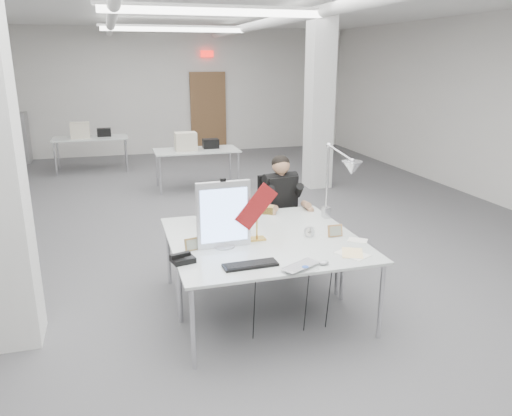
{
  "coord_description": "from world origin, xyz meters",
  "views": [
    {
      "loc": [
        -1.34,
        -6.42,
        2.43
      ],
      "look_at": [
        -0.06,
        -2.0,
        1.05
      ],
      "focal_mm": 35.0,
      "sensor_mm": 36.0,
      "label": 1
    }
  ],
  "objects_px": {
    "monitor": "(224,215)",
    "bankers_lamp": "(257,225)",
    "laptop": "(305,269)",
    "beige_monitor": "(227,209)",
    "desk_phone": "(183,259)",
    "seated_person": "(281,192)",
    "architect_lamp": "(338,179)",
    "office_chair": "(279,217)",
    "desk_main": "(278,256)"
  },
  "relations": [
    {
      "from": "desk_main",
      "to": "laptop",
      "type": "bearing_deg",
      "value": -74.53
    },
    {
      "from": "laptop",
      "to": "beige_monitor",
      "type": "xyz_separation_m",
      "value": [
        -0.36,
        1.31,
        0.16
      ]
    },
    {
      "from": "beige_monitor",
      "to": "architect_lamp",
      "type": "relative_size",
      "value": 0.38
    },
    {
      "from": "office_chair",
      "to": "seated_person",
      "type": "distance_m",
      "value": 0.34
    },
    {
      "from": "monitor",
      "to": "beige_monitor",
      "type": "xyz_separation_m",
      "value": [
        0.17,
        0.6,
        -0.13
      ]
    },
    {
      "from": "seated_person",
      "to": "monitor",
      "type": "distance_m",
      "value": 1.57
    },
    {
      "from": "desk_main",
      "to": "beige_monitor",
      "type": "height_order",
      "value": "beige_monitor"
    },
    {
      "from": "monitor",
      "to": "architect_lamp",
      "type": "height_order",
      "value": "architect_lamp"
    },
    {
      "from": "seated_person",
      "to": "bankers_lamp",
      "type": "height_order",
      "value": "seated_person"
    },
    {
      "from": "office_chair",
      "to": "architect_lamp",
      "type": "relative_size",
      "value": 1.16
    },
    {
      "from": "beige_monitor",
      "to": "bankers_lamp",
      "type": "bearing_deg",
      "value": -79.84
    },
    {
      "from": "seated_person",
      "to": "beige_monitor",
      "type": "xyz_separation_m",
      "value": [
        -0.8,
        -0.62,
        0.03
      ]
    },
    {
      "from": "desk_phone",
      "to": "architect_lamp",
      "type": "height_order",
      "value": "architect_lamp"
    },
    {
      "from": "monitor",
      "to": "bankers_lamp",
      "type": "relative_size",
      "value": 2.07
    },
    {
      "from": "architect_lamp",
      "to": "laptop",
      "type": "bearing_deg",
      "value": -117.67
    },
    {
      "from": "desk_main",
      "to": "desk_phone",
      "type": "xyz_separation_m",
      "value": [
        -0.84,
        0.07,
        0.04
      ]
    },
    {
      "from": "seated_person",
      "to": "architect_lamp",
      "type": "bearing_deg",
      "value": -81.23
    },
    {
      "from": "office_chair",
      "to": "monitor",
      "type": "distance_m",
      "value": 1.68
    },
    {
      "from": "desk_phone",
      "to": "desk_main",
      "type": "bearing_deg",
      "value": -17.24
    },
    {
      "from": "desk_main",
      "to": "bankers_lamp",
      "type": "distance_m",
      "value": 0.46
    },
    {
      "from": "desk_main",
      "to": "beige_monitor",
      "type": "xyz_separation_m",
      "value": [
        -0.25,
        0.93,
        0.19
      ]
    },
    {
      "from": "desk_phone",
      "to": "monitor",
      "type": "bearing_deg",
      "value": 18.84
    },
    {
      "from": "monitor",
      "to": "beige_monitor",
      "type": "relative_size",
      "value": 1.66
    },
    {
      "from": "laptop",
      "to": "architect_lamp",
      "type": "xyz_separation_m",
      "value": [
        0.74,
        1.02,
        0.47
      ]
    },
    {
      "from": "laptop",
      "to": "office_chair",
      "type": "bearing_deg",
      "value": 49.33
    },
    {
      "from": "office_chair",
      "to": "desk_phone",
      "type": "relative_size",
      "value": 6.09
    },
    {
      "from": "desk_main",
      "to": "office_chair",
      "type": "xyz_separation_m",
      "value": [
        0.55,
        1.6,
        -0.17
      ]
    },
    {
      "from": "desk_main",
      "to": "monitor",
      "type": "distance_m",
      "value": 0.62
    },
    {
      "from": "architect_lamp",
      "to": "beige_monitor",
      "type": "bearing_deg",
      "value": 173.31
    },
    {
      "from": "seated_person",
      "to": "desk_phone",
      "type": "xyz_separation_m",
      "value": [
        -1.39,
        -1.48,
        -0.12
      ]
    },
    {
      "from": "office_chair",
      "to": "laptop",
      "type": "height_order",
      "value": "office_chair"
    },
    {
      "from": "bankers_lamp",
      "to": "office_chair",
      "type": "bearing_deg",
      "value": 85.42
    },
    {
      "from": "laptop",
      "to": "desk_phone",
      "type": "xyz_separation_m",
      "value": [
        -0.95,
        0.46,
        0.01
      ]
    },
    {
      "from": "desk_main",
      "to": "bankers_lamp",
      "type": "relative_size",
      "value": 5.97
    },
    {
      "from": "desk_main",
      "to": "monitor",
      "type": "height_order",
      "value": "monitor"
    },
    {
      "from": "seated_person",
      "to": "beige_monitor",
      "type": "height_order",
      "value": "seated_person"
    },
    {
      "from": "monitor",
      "to": "bankers_lamp",
      "type": "bearing_deg",
      "value": 13.4
    },
    {
      "from": "seated_person",
      "to": "laptop",
      "type": "relative_size",
      "value": 2.75
    },
    {
      "from": "seated_person",
      "to": "monitor",
      "type": "xyz_separation_m",
      "value": [
        -0.97,
        -1.23,
        0.17
      ]
    },
    {
      "from": "beige_monitor",
      "to": "seated_person",
      "type": "bearing_deg",
      "value": 28.58
    },
    {
      "from": "bankers_lamp",
      "to": "beige_monitor",
      "type": "xyz_separation_m",
      "value": [
        -0.18,
        0.51,
        0.03
      ]
    },
    {
      "from": "desk_main",
      "to": "architect_lamp",
      "type": "relative_size",
      "value": 1.84
    },
    {
      "from": "desk_main",
      "to": "desk_phone",
      "type": "height_order",
      "value": "desk_phone"
    },
    {
      "from": "laptop",
      "to": "bankers_lamp",
      "type": "height_order",
      "value": "bankers_lamp"
    },
    {
      "from": "desk_main",
      "to": "desk_phone",
      "type": "bearing_deg",
      "value": 175.42
    },
    {
      "from": "desk_main",
      "to": "bankers_lamp",
      "type": "height_order",
      "value": "bankers_lamp"
    },
    {
      "from": "office_chair",
      "to": "bankers_lamp",
      "type": "height_order",
      "value": "office_chair"
    },
    {
      "from": "desk_main",
      "to": "beige_monitor",
      "type": "relative_size",
      "value": 4.8
    },
    {
      "from": "monitor",
      "to": "architect_lamp",
      "type": "xyz_separation_m",
      "value": [
        1.27,
        0.3,
        0.18
      ]
    },
    {
      "from": "seated_person",
      "to": "desk_phone",
      "type": "bearing_deg",
      "value": -142.24
    }
  ]
}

